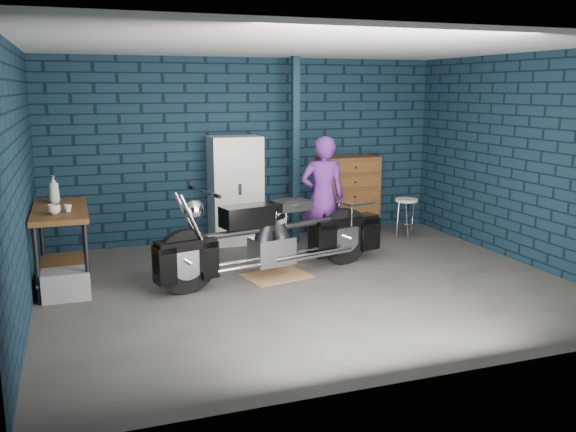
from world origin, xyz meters
The scene contains 14 objects.
ground centered at (0.00, 0.00, 0.00)m, with size 6.00×6.00×0.00m, color #4E4C49.
room_walls centered at (0.00, 0.55, 1.90)m, with size 6.02×5.01×2.71m.
support_post centered at (0.55, 1.95, 1.35)m, with size 0.10×0.10×2.70m, color #112837.
workbench centered at (-2.68, 0.95, 0.46)m, with size 0.60×1.40×0.91m, color brown.
drip_mat centered at (-0.24, 0.44, 0.00)m, with size 0.77×0.58×0.01m, color #92663F.
motorcycle centered at (-0.24, 0.44, 0.58)m, with size 2.61×0.71×1.15m, color black, non-canonical shape.
person centered at (0.63, 1.10, 0.82)m, with size 0.60×0.39×1.64m, color #531F77.
storage_bin centered at (-2.66, 0.45, 0.16)m, with size 0.50×0.36×0.31m, color gray.
locker centered at (-0.28, 2.23, 0.79)m, with size 0.74×0.53×1.58m, color silver.
tool_chest centered at (1.53, 2.23, 0.61)m, with size 0.91×0.51×1.22m, color brown.
shop_stool centered at (2.22, 1.61, 0.31)m, with size 0.34×0.34×0.62m, color beige, non-canonical shape.
cup_a centered at (-2.73, 0.62, 0.96)m, with size 0.14×0.14×0.11m, color beige.
cup_b centered at (-2.59, 0.70, 0.95)m, with size 0.09×0.09×0.08m, color beige.
bottle centered at (-2.74, 1.36, 1.07)m, with size 0.13×0.13×0.33m, color gray.
Camera 1 is at (-2.48, -6.34, 2.25)m, focal length 38.00 mm.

